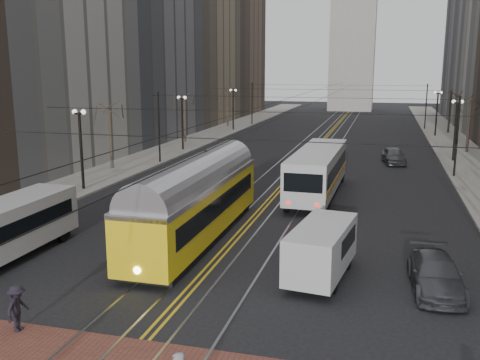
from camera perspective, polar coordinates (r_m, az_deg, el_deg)
The scene contains 15 objects.
ground at distance 19.29m, azimuth -8.84°, elevation -15.16°, with size 260.00×260.00×0.00m, color black.
sidewalk_left at distance 65.15m, azimuth -4.96°, elevation 4.14°, with size 5.00×140.00×0.15m, color gray.
sidewalk_right at distance 61.75m, azimuth 22.24°, elevation 2.89°, with size 5.00×140.00×0.15m, color gray.
streetcar_rails at distance 61.69m, azimuth 8.28°, elevation 3.57°, with size 4.80×130.00×0.02m, color gray.
centre_lines at distance 61.69m, azimuth 8.28°, elevation 3.57°, with size 0.42×130.00×0.01m, color gold.
building_left_far at distance 107.37m, azimuth -2.84°, elevation 17.82°, with size 16.00×20.00×40.00m, color brown.
lamp_posts at distance 45.36m, azimuth 5.88°, elevation 4.26°, with size 27.60×57.20×5.60m.
street_trees at distance 51.74m, azimuth 7.05°, elevation 5.16°, with size 31.68×53.28×5.60m.
trolley_wires at distance 51.23m, azimuth 7.01°, elevation 6.19°, with size 25.96×120.00×6.60m.
streetcar at distance 27.73m, azimuth -4.62°, elevation -2.94°, with size 2.62×14.12×3.33m, color yellow.
rear_bus at distance 37.49m, azimuth 8.31°, elevation 0.77°, with size 2.68×12.35×3.22m, color silver.
cargo_van at distance 22.90m, azimuth 8.69°, elevation -7.60°, with size 1.99×5.18×2.29m, color silver.
sedan_grey at distance 51.80m, azimuth 16.07°, elevation 2.51°, with size 1.79×4.44×1.51m, color #3F4147.
sedan_parked at distance 22.98m, azimuth 20.16°, elevation -9.38°, with size 1.90×4.68×1.36m, color #3C3E44.
pedestrian_d at distance 19.89m, azimuth -22.63°, elevation -12.48°, with size 1.05×0.60×1.63m, color black.
Camera 1 is at (7.19, -15.65, 8.70)m, focal length 40.00 mm.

